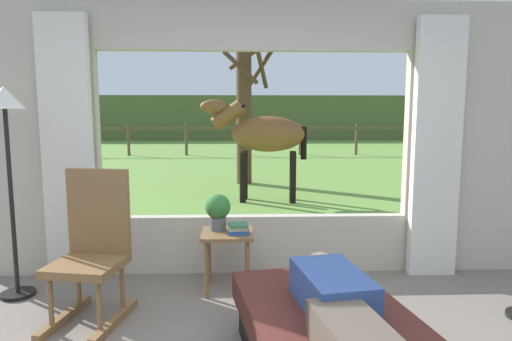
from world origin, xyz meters
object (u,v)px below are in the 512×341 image
rocking_chair (93,247)px  potted_plant (218,210)px  side_table (227,243)px  horse (263,135)px  reclining_person (339,306)px  book_stack (238,229)px  floor_lamp_left (6,129)px  pasture_tree (245,109)px

rocking_chair → potted_plant: size_ratio=3.50×
side_table → horse: bearing=82.4°
reclining_person → book_stack: size_ratio=7.95×
rocking_chair → book_stack: 1.16m
floor_lamp_left → horse: size_ratio=0.96×
pasture_tree → book_stack: bearing=-91.4°
book_stack → pasture_tree: (0.14, 5.87, 1.03)m
potted_plant → book_stack: bearing=-35.3°
potted_plant → horse: 3.86m
book_stack → pasture_tree: size_ratio=0.06×
potted_plant → book_stack: 0.26m
floor_lamp_left → pasture_tree: bearing=71.1°
floor_lamp_left → horse: 4.53m
side_table → pasture_tree: pasture_tree is taller
potted_plant → floor_lamp_left: size_ratio=0.18×
floor_lamp_left → horse: horse is taller
reclining_person → rocking_chair: size_ratio=1.28×
reclining_person → potted_plant: potted_plant is taller
rocking_chair → side_table: rocking_chair is taller
side_table → rocking_chair: bearing=-153.6°
rocking_chair → book_stack: (1.08, 0.42, 0.02)m
horse → pasture_tree: size_ratio=0.58×
floor_lamp_left → potted_plant: bearing=3.9°
reclining_person → floor_lamp_left: floor_lamp_left is taller
reclining_person → floor_lamp_left: (-2.41, 1.46, 0.89)m
rocking_chair → potted_plant: bearing=42.0°
rocking_chair → reclining_person: bearing=-21.5°
rocking_chair → book_stack: bearing=32.2°
rocking_chair → potted_plant: 1.07m
floor_lamp_left → reclining_person: bearing=-31.1°
horse → pasture_tree: 2.03m
pasture_tree → potted_plant: bearing=-93.2°
rocking_chair → floor_lamp_left: size_ratio=0.64×
horse → side_table: bearing=178.5°
book_stack → potted_plant: bearing=144.7°
potted_plant → rocking_chair: bearing=-148.7°
rocking_chair → pasture_tree: 6.50m
pasture_tree → floor_lamp_left: bearing=-108.9°
rocking_chair → horse: 4.63m
rocking_chair → pasture_tree: pasture_tree is taller
book_stack → horse: bearing=83.9°
side_table → pasture_tree: (0.24, 5.81, 1.17)m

